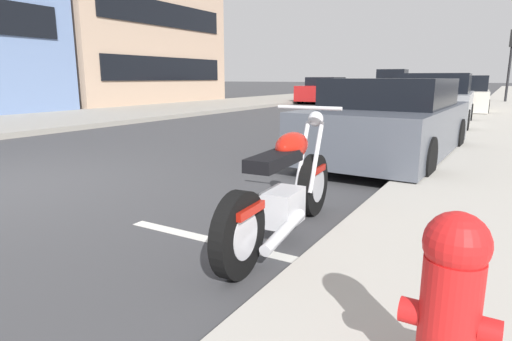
% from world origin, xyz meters
% --- Properties ---
extents(sidewalk_far_curb, '(120.00, 5.00, 0.14)m').
position_xyz_m(sidewalk_far_curb, '(12.00, 6.72, 0.07)').
color(sidewalk_far_curb, gray).
rests_on(sidewalk_far_curb, ground).
extents(parking_stall_stripe, '(0.12, 2.20, 0.01)m').
position_xyz_m(parking_stall_stripe, '(0.00, -3.62, 0.00)').
color(parking_stall_stripe, silver).
rests_on(parking_stall_stripe, ground).
extents(parked_motorcycle, '(2.16, 0.62, 1.11)m').
position_xyz_m(parked_motorcycle, '(0.36, -3.91, 0.42)').
color(parked_motorcycle, black).
rests_on(parked_motorcycle, ground).
extents(parked_car_at_intersection, '(4.36, 2.01, 1.35)m').
position_xyz_m(parked_car_at_intersection, '(4.49, -3.80, 0.65)').
color(parked_car_at_intersection, '#4C515B').
rests_on(parked_car_at_intersection, ground).
extents(parked_car_far_down_curb, '(4.11, 2.05, 1.47)m').
position_xyz_m(parked_car_far_down_curb, '(9.88, -3.69, 0.71)').
color(parked_car_far_down_curb, gray).
rests_on(parked_car_far_down_curb, ground).
extents(parked_car_near_corner, '(4.22, 2.10, 1.44)m').
position_xyz_m(parked_car_near_corner, '(15.68, -3.86, 0.68)').
color(parked_car_near_corner, beige).
rests_on(parked_car_near_corner, ground).
extents(crossing_truck, '(2.25, 5.41, 1.98)m').
position_xyz_m(crossing_truck, '(31.00, 1.62, 0.92)').
color(crossing_truck, black).
rests_on(crossing_truck, ground).
extents(car_opposite_curb, '(4.52, 2.02, 1.39)m').
position_xyz_m(car_opposite_curb, '(19.66, 3.39, 0.66)').
color(car_opposite_curb, '#AD1919').
rests_on(car_opposite_curb, ground).
extents(fire_hydrant, '(0.24, 0.36, 0.75)m').
position_xyz_m(fire_hydrant, '(-1.11, -5.36, 0.53)').
color(fire_hydrant, red).
rests_on(fire_hydrant, sidewalk_near_curb).
extents(traffic_signal_near_corner, '(0.36, 0.28, 3.61)m').
position_xyz_m(traffic_signal_near_corner, '(23.29, -5.29, 2.76)').
color(traffic_signal_near_corner, black).
rests_on(traffic_signal_near_corner, sidewalk_near_curb).
extents(townhouse_near_left, '(9.64, 8.55, 8.10)m').
position_xyz_m(townhouse_near_left, '(13.33, 13.26, 4.05)').
color(townhouse_near_left, tan).
rests_on(townhouse_near_left, ground).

